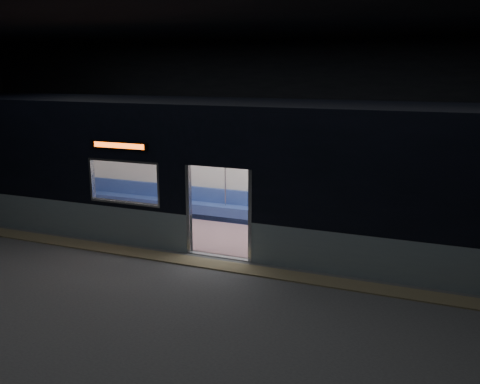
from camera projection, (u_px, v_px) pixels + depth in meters
The scene contains 7 objects.
station_floor at pixel (199, 274), 10.41m from camera, with size 24.00×14.00×0.01m, color #47494C.
station_envelope at pixel (195, 92), 9.54m from camera, with size 24.00×14.00×5.00m.
tactile_strip at pixel (210, 264), 10.90m from camera, with size 22.80×0.50×0.03m, color #8C7F59.
metro_car at pixel (244, 164), 12.27m from camera, with size 18.00×3.04×3.35m.
passenger at pixel (317, 202), 12.85m from camera, with size 0.45×0.72×1.39m.
handbag at pixel (313, 209), 12.68m from camera, with size 0.30×0.26×0.15m, color black.
transit_map at pixel (313, 174), 13.05m from camera, with size 0.95×0.03×0.61m, color white.
Camera 1 is at (4.34, -8.73, 4.10)m, focal length 38.00 mm.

